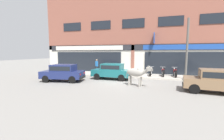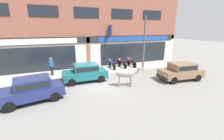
{
  "view_description": "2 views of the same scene",
  "coord_description": "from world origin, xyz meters",
  "px_view_note": "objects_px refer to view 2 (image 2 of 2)",
  "views": [
    {
      "loc": [
        2.95,
        -12.0,
        2.45
      ],
      "look_at": [
        -1.19,
        1.0,
        0.88
      ],
      "focal_mm": 24.0,
      "sensor_mm": 36.0,
      "label": 1
    },
    {
      "loc": [
        -3.63,
        -10.53,
        4.27
      ],
      "look_at": [
        1.04,
        1.0,
        0.76
      ],
      "focal_mm": 24.0,
      "sensor_mm": 36.0,
      "label": 2
    }
  ],
  "objects_px": {
    "cow": "(127,74)",
    "motorcycle_0": "(112,65)",
    "car_0": "(32,88)",
    "motorcycle_2": "(132,63)",
    "motorcycle_1": "(122,64)",
    "pedestrian": "(51,65)",
    "car_2": "(85,72)",
    "utility_pole": "(144,43)",
    "car_1": "(181,71)"
  },
  "relations": [
    {
      "from": "car_0",
      "to": "utility_pole",
      "type": "xyz_separation_m",
      "value": [
        10.13,
        3.63,
        1.97
      ]
    },
    {
      "from": "car_2",
      "to": "utility_pole",
      "type": "xyz_separation_m",
      "value": [
        6.45,
        1.36,
        1.97
      ]
    },
    {
      "from": "car_1",
      "to": "pedestrian",
      "type": "distance_m",
      "value": 11.19
    },
    {
      "from": "cow",
      "to": "motorcycle_1",
      "type": "relative_size",
      "value": 1.14
    },
    {
      "from": "car_2",
      "to": "utility_pole",
      "type": "bearing_deg",
      "value": 11.9
    },
    {
      "from": "car_1",
      "to": "motorcycle_0",
      "type": "xyz_separation_m",
      "value": [
        -4.13,
        5.17,
        -0.28
      ]
    },
    {
      "from": "motorcycle_0",
      "to": "motorcycle_1",
      "type": "xyz_separation_m",
      "value": [
        1.18,
        -0.0,
        0.0
      ]
    },
    {
      "from": "motorcycle_1",
      "to": "motorcycle_2",
      "type": "height_order",
      "value": "same"
    },
    {
      "from": "car_2",
      "to": "motorcycle_0",
      "type": "bearing_deg",
      "value": 36.34
    },
    {
      "from": "motorcycle_1",
      "to": "car_0",
      "type": "bearing_deg",
      "value": -150.02
    },
    {
      "from": "motorcycle_0",
      "to": "car_2",
      "type": "bearing_deg",
      "value": -143.66
    },
    {
      "from": "car_1",
      "to": "utility_pole",
      "type": "xyz_separation_m",
      "value": [
        -1.07,
        4.03,
        1.97
      ]
    },
    {
      "from": "car_0",
      "to": "motorcycle_0",
      "type": "xyz_separation_m",
      "value": [
        7.07,
        4.76,
        -0.28
      ]
    },
    {
      "from": "cow",
      "to": "pedestrian",
      "type": "height_order",
      "value": "pedestrian"
    },
    {
      "from": "motorcycle_1",
      "to": "pedestrian",
      "type": "xyz_separation_m",
      "value": [
        -7.08,
        -0.21,
        0.6
      ]
    },
    {
      "from": "car_2",
      "to": "motorcycle_0",
      "type": "xyz_separation_m",
      "value": [
        3.39,
        2.49,
        -0.28
      ]
    },
    {
      "from": "pedestrian",
      "to": "car_0",
      "type": "bearing_deg",
      "value": -104.34
    },
    {
      "from": "utility_pole",
      "to": "car_2",
      "type": "bearing_deg",
      "value": -168.1
    },
    {
      "from": "car_1",
      "to": "pedestrian",
      "type": "xyz_separation_m",
      "value": [
        -10.03,
        4.95,
        0.32
      ]
    },
    {
      "from": "car_0",
      "to": "motorcycle_2",
      "type": "xyz_separation_m",
      "value": [
        9.36,
        4.71,
        -0.28
      ]
    },
    {
      "from": "motorcycle_0",
      "to": "pedestrian",
      "type": "bearing_deg",
      "value": -177.96
    },
    {
      "from": "motorcycle_0",
      "to": "cow",
      "type": "bearing_deg",
      "value": -99.22
    },
    {
      "from": "car_2",
      "to": "utility_pole",
      "type": "distance_m",
      "value": 6.88
    },
    {
      "from": "motorcycle_1",
      "to": "pedestrian",
      "type": "distance_m",
      "value": 7.11
    },
    {
      "from": "car_1",
      "to": "pedestrian",
      "type": "bearing_deg",
      "value": 153.72
    },
    {
      "from": "car_1",
      "to": "utility_pole",
      "type": "height_order",
      "value": "utility_pole"
    },
    {
      "from": "car_0",
      "to": "motorcycle_2",
      "type": "bearing_deg",
      "value": 26.71
    },
    {
      "from": "car_1",
      "to": "pedestrian",
      "type": "height_order",
      "value": "pedestrian"
    },
    {
      "from": "car_0",
      "to": "pedestrian",
      "type": "relative_size",
      "value": 2.37
    },
    {
      "from": "car_1",
      "to": "car_2",
      "type": "relative_size",
      "value": 1.03
    },
    {
      "from": "car_1",
      "to": "motorcycle_0",
      "type": "height_order",
      "value": "car_1"
    },
    {
      "from": "cow",
      "to": "car_1",
      "type": "bearing_deg",
      "value": -4.7
    },
    {
      "from": "motorcycle_1",
      "to": "motorcycle_2",
      "type": "distance_m",
      "value": 1.11
    },
    {
      "from": "car_1",
      "to": "motorcycle_2",
      "type": "xyz_separation_m",
      "value": [
        -1.84,
        5.11,
        -0.28
      ]
    },
    {
      "from": "cow",
      "to": "utility_pole",
      "type": "xyz_separation_m",
      "value": [
        3.83,
        3.63,
        1.78
      ]
    },
    {
      "from": "cow",
      "to": "motorcycle_0",
      "type": "distance_m",
      "value": 4.85
    },
    {
      "from": "motorcycle_2",
      "to": "car_2",
      "type": "bearing_deg",
      "value": -156.76
    },
    {
      "from": "car_0",
      "to": "motorcycle_1",
      "type": "xyz_separation_m",
      "value": [
        8.25,
        4.76,
        -0.28
      ]
    },
    {
      "from": "motorcycle_0",
      "to": "utility_pole",
      "type": "relative_size",
      "value": 0.34
    },
    {
      "from": "utility_pole",
      "to": "car_1",
      "type": "bearing_deg",
      "value": -75.15
    },
    {
      "from": "car_1",
      "to": "motorcycle_0",
      "type": "bearing_deg",
      "value": 128.64
    },
    {
      "from": "car_2",
      "to": "car_0",
      "type": "bearing_deg",
      "value": -148.33
    },
    {
      "from": "car_1",
      "to": "motorcycle_1",
      "type": "bearing_deg",
      "value": 119.74
    },
    {
      "from": "car_2",
      "to": "motorcycle_1",
      "type": "height_order",
      "value": "car_2"
    },
    {
      "from": "motorcycle_0",
      "to": "motorcycle_2",
      "type": "bearing_deg",
      "value": -1.38
    },
    {
      "from": "car_2",
      "to": "car_1",
      "type": "bearing_deg",
      "value": -19.58
    },
    {
      "from": "car_0",
      "to": "motorcycle_1",
      "type": "relative_size",
      "value": 2.09
    },
    {
      "from": "car_0",
      "to": "motorcycle_2",
      "type": "height_order",
      "value": "car_0"
    },
    {
      "from": "car_2",
      "to": "utility_pole",
      "type": "height_order",
      "value": "utility_pole"
    },
    {
      "from": "car_0",
      "to": "motorcycle_2",
      "type": "distance_m",
      "value": 10.48
    }
  ]
}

